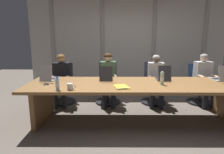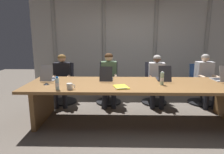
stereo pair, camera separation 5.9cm
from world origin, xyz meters
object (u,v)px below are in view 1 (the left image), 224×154
(office_chair_center, at_px, (154,88))
(office_chair_right_mid, at_px, (199,88))
(office_chair_left_end, at_px, (63,88))
(laptop_left_mid, at_px, (106,78))
(laptop_right_mid, at_px, (220,77))
(water_bottle_secondary, at_px, (58,84))
(person_center, at_px, (156,77))
(coffee_mug_near, at_px, (70,87))
(laptop_center, at_px, (163,77))
(conference_mic_left_side, at_px, (46,84))
(laptop_left_end, at_px, (49,77))
(spiral_notepad, at_px, (121,87))
(person_left_mid, at_px, (108,76))
(office_chair_left_mid, at_px, (108,87))
(person_right_mid, at_px, (204,77))
(person_left_end, at_px, (61,76))
(water_bottle_primary, at_px, (162,79))

(office_chair_center, bearing_deg, office_chair_right_mid, 91.88)
(office_chair_left_end, distance_m, office_chair_center, 2.20)
(laptop_left_mid, xyz_separation_m, laptop_right_mid, (2.23, 0.00, 0.00))
(office_chair_center, relative_size, water_bottle_secondary, 4.39)
(person_center, height_order, coffee_mug_near, person_center)
(laptop_center, xyz_separation_m, office_chair_left_end, (-2.21, 0.81, -0.44))
(water_bottle_secondary, xyz_separation_m, conference_mic_left_side, (-0.30, 0.34, -0.08))
(laptop_left_end, relative_size, spiral_notepad, 1.25)
(laptop_left_end, height_order, person_left_mid, person_left_mid)
(office_chair_left_mid, xyz_separation_m, person_left_mid, (0.02, -0.16, 0.32))
(office_chair_left_mid, relative_size, person_center, 0.84)
(office_chair_right_mid, height_order, person_right_mid, person_right_mid)
(laptop_left_mid, height_order, laptop_center, laptop_center)
(office_chair_right_mid, distance_m, conference_mic_left_side, 3.53)
(office_chair_right_mid, xyz_separation_m, person_left_end, (-3.30, -0.16, 0.32))
(person_left_end, bearing_deg, water_bottle_primary, 60.81)
(office_chair_center, height_order, office_chair_right_mid, office_chair_center)
(person_right_mid, bearing_deg, office_chair_left_mid, -99.51)
(person_center, bearing_deg, laptop_right_mid, 63.78)
(laptop_right_mid, distance_m, water_bottle_primary, 1.27)
(person_left_mid, xyz_separation_m, water_bottle_primary, (0.99, -1.01, 0.16))
(laptop_right_mid, bearing_deg, person_right_mid, -3.27)
(laptop_center, relative_size, person_left_end, 0.39)
(laptop_left_mid, bearing_deg, conference_mic_left_side, 110.89)
(laptop_right_mid, relative_size, water_bottle_secondary, 1.98)
(person_right_mid, bearing_deg, laptop_center, -65.31)
(person_right_mid, bearing_deg, water_bottle_secondary, -70.71)
(office_chair_right_mid, distance_m, water_bottle_secondary, 3.41)
(office_chair_center, height_order, person_right_mid, person_right_mid)
(person_center, bearing_deg, coffee_mug_near, -46.35)
(person_right_mid, xyz_separation_m, conference_mic_left_side, (-3.32, -1.05, 0.08))
(person_center, bearing_deg, person_left_mid, -85.22)
(laptop_left_mid, xyz_separation_m, coffee_mug_near, (-0.57, -0.68, -0.01))
(office_chair_left_mid, relative_size, water_bottle_primary, 4.01)
(office_chair_center, height_order, coffee_mug_near, office_chair_center)
(laptop_center, distance_m, office_chair_left_mid, 1.45)
(office_chair_left_mid, bearing_deg, conference_mic_left_side, -41.99)
(water_bottle_secondary, bearing_deg, office_chair_left_mid, 63.45)
(office_chair_left_end, relative_size, person_right_mid, 0.79)
(laptop_left_mid, xyz_separation_m, spiral_notepad, (0.27, -0.54, -0.05))
(office_chair_center, distance_m, conference_mic_left_side, 2.53)
(office_chair_center, relative_size, office_chair_right_mid, 1.03)
(laptop_left_mid, xyz_separation_m, office_chair_left_mid, (0.00, 0.84, -0.43))
(laptop_left_end, height_order, coffee_mug_near, laptop_left_end)
(water_bottle_primary, bearing_deg, water_bottle_secondary, -168.16)
(office_chair_left_end, height_order, person_left_end, person_left_end)
(conference_mic_left_side, bearing_deg, laptop_center, 10.25)
(person_left_end, distance_m, coffee_mug_near, 1.46)
(water_bottle_primary, bearing_deg, laptop_right_mid, 15.35)
(water_bottle_secondary, distance_m, coffee_mug_near, 0.21)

